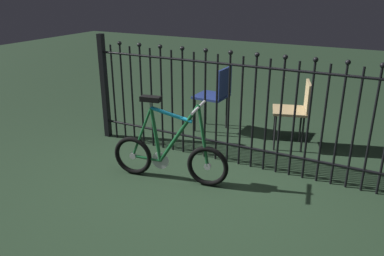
# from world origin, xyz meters

# --- Properties ---
(ground_plane) EXTENTS (20.00, 20.00, 0.00)m
(ground_plane) POSITION_xyz_m (0.00, 0.00, 0.00)
(ground_plane) COLOR #213522
(iron_fence) EXTENTS (3.48, 0.07, 1.33)m
(iron_fence) POSITION_xyz_m (-0.04, 0.74, 0.66)
(iron_fence) COLOR black
(iron_fence) RESTS_ON ground
(bicycle) EXTENTS (1.22, 0.40, 0.88)m
(bicycle) POSITION_xyz_m (-0.37, 0.07, 0.29)
(bicycle) COLOR black
(bicycle) RESTS_ON ground
(chair_tan) EXTENTS (0.50, 0.50, 0.82)m
(chair_tan) POSITION_xyz_m (0.56, 1.52, 0.51)
(chair_tan) COLOR black
(chair_tan) RESTS_ON ground
(chair_navy) EXTENTS (0.42, 0.42, 0.88)m
(chair_navy) POSITION_xyz_m (-0.52, 1.58, 0.54)
(chair_navy) COLOR black
(chair_navy) RESTS_ON ground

